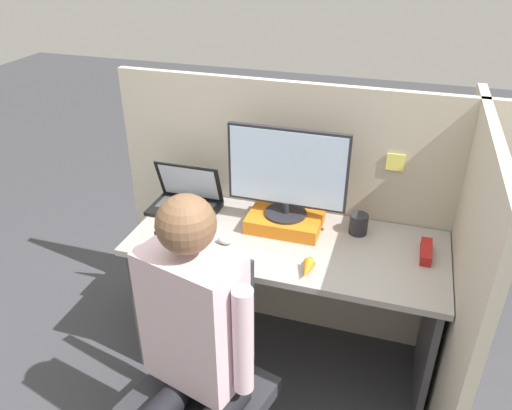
# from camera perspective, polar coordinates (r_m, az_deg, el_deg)

# --- Properties ---
(ground_plane) EXTENTS (12.00, 12.00, 0.00)m
(ground_plane) POSITION_cam_1_polar(r_m,az_deg,el_deg) (2.57, 1.23, -21.85)
(ground_plane) COLOR #3D3D42
(cubicle_panel_back) EXTENTS (1.92, 0.05, 1.39)m
(cubicle_panel_back) POSITION_cam_1_polar(r_m,az_deg,el_deg) (2.58, 5.32, -1.29)
(cubicle_panel_back) COLOR #B7AD99
(cubicle_panel_back) RESTS_ON ground
(cubicle_panel_right) EXTENTS (0.04, 1.22, 1.39)m
(cubicle_panel_right) POSITION_cam_1_polar(r_m,az_deg,el_deg) (2.24, 21.94, -8.93)
(cubicle_panel_right) COLOR #B7AD99
(cubicle_panel_right) RESTS_ON ground
(desk) EXTENTS (1.42, 0.60, 0.75)m
(desk) POSITION_cam_1_polar(r_m,az_deg,el_deg) (2.38, 3.43, -7.86)
(desk) COLOR #9E9993
(desk) RESTS_ON ground
(paper_box) EXTENTS (0.34, 0.25, 0.07)m
(paper_box) POSITION_cam_1_polar(r_m,az_deg,el_deg) (2.36, 3.37, -1.75)
(paper_box) COLOR orange
(paper_box) RESTS_ON desk
(monitor) EXTENTS (0.55, 0.20, 0.42)m
(monitor) POSITION_cam_1_polar(r_m,az_deg,el_deg) (2.24, 3.57, 3.81)
(monitor) COLOR #232328
(monitor) RESTS_ON paper_box
(laptop) EXTENTS (0.34, 0.22, 0.23)m
(laptop) POSITION_cam_1_polar(r_m,az_deg,el_deg) (2.53, -8.00, 0.55)
(laptop) COLOR black
(laptop) RESTS_ON desk
(mouse) EXTENTS (0.07, 0.05, 0.04)m
(mouse) POSITION_cam_1_polar(r_m,az_deg,el_deg) (2.24, -3.56, -4.03)
(mouse) COLOR silver
(mouse) RESTS_ON desk
(stapler) EXTENTS (0.05, 0.17, 0.05)m
(stapler) POSITION_cam_1_polar(r_m,az_deg,el_deg) (2.28, 18.86, -5.07)
(stapler) COLOR #A31919
(stapler) RESTS_ON desk
(carrot_toy) EXTENTS (0.05, 0.12, 0.05)m
(carrot_toy) POSITION_cam_1_polar(r_m,az_deg,el_deg) (2.07, 5.86, -7.26)
(carrot_toy) COLOR orange
(carrot_toy) RESTS_ON desk
(office_chair) EXTENTS (0.57, 0.61, 0.95)m
(office_chair) POSITION_cam_1_polar(r_m,az_deg,el_deg) (2.08, -6.12, -17.82)
(office_chair) COLOR #2D2D33
(office_chair) RESTS_ON ground
(person) EXTENTS (0.47, 0.46, 1.30)m
(person) POSITION_cam_1_polar(r_m,az_deg,el_deg) (1.79, -7.23, -15.54)
(person) COLOR black
(person) RESTS_ON ground
(coffee_mug) EXTENTS (0.09, 0.09, 0.10)m
(coffee_mug) POSITION_cam_1_polar(r_m,az_deg,el_deg) (2.35, 11.64, -2.14)
(coffee_mug) COLOR #232328
(coffee_mug) RESTS_ON desk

